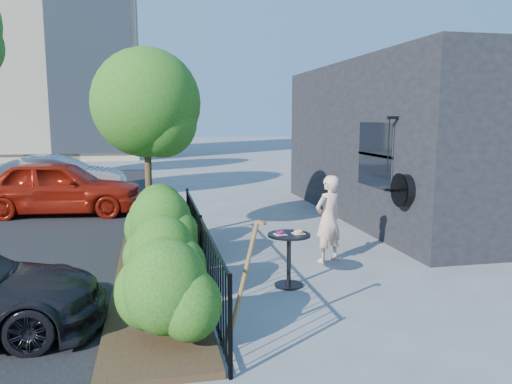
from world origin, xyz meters
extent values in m
plane|color=gray|center=(0.00, 0.00, 0.00)|extent=(120.00, 120.00, 0.00)
cube|color=black|center=(5.50, 4.50, 2.00)|extent=(6.00, 9.00, 4.00)
cube|color=black|center=(2.51, 2.40, 1.80)|extent=(0.04, 1.60, 1.40)
cube|color=black|center=(2.52, 2.40, 1.80)|extent=(0.05, 1.70, 0.06)
cylinder|color=black|center=(2.42, 0.90, 1.25)|extent=(0.18, 0.60, 0.60)
cylinder|color=black|center=(2.32, 0.90, 1.25)|extent=(0.03, 0.64, 0.64)
cube|color=black|center=(2.40, 1.40, 2.60)|extent=(0.25, 0.06, 0.06)
cylinder|color=black|center=(2.32, 1.40, 2.05)|extent=(0.02, 0.02, 1.05)
cylinder|color=black|center=(-1.50, -3.00, 0.55)|extent=(0.05, 0.05, 1.10)
cylinder|color=black|center=(-1.50, 0.00, 0.55)|extent=(0.05, 0.05, 1.10)
cylinder|color=black|center=(-1.50, 3.00, 0.55)|extent=(0.05, 0.05, 1.10)
cube|color=black|center=(-1.50, 0.00, 1.06)|extent=(0.03, 6.00, 0.03)
cube|color=black|center=(-1.50, 0.00, 0.10)|extent=(0.03, 6.00, 0.03)
cylinder|color=black|center=(-1.50, -2.90, 0.55)|extent=(0.02, 0.02, 1.04)
cylinder|color=black|center=(-1.50, -2.70, 0.55)|extent=(0.02, 0.02, 1.04)
cylinder|color=black|center=(-1.50, -2.50, 0.55)|extent=(0.02, 0.02, 1.04)
cylinder|color=black|center=(-1.50, -2.30, 0.55)|extent=(0.02, 0.02, 1.04)
cylinder|color=black|center=(-1.50, -2.10, 0.55)|extent=(0.02, 0.02, 1.04)
cylinder|color=black|center=(-1.50, -1.90, 0.55)|extent=(0.02, 0.02, 1.04)
cylinder|color=black|center=(-1.50, -1.70, 0.55)|extent=(0.02, 0.02, 1.04)
cylinder|color=black|center=(-1.50, -1.50, 0.55)|extent=(0.02, 0.02, 1.04)
cylinder|color=black|center=(-1.50, -1.30, 0.55)|extent=(0.02, 0.02, 1.04)
cylinder|color=black|center=(-1.50, -1.10, 0.55)|extent=(0.02, 0.02, 1.04)
cylinder|color=black|center=(-1.50, -0.90, 0.55)|extent=(0.02, 0.02, 1.04)
cylinder|color=black|center=(-1.50, -0.70, 0.55)|extent=(0.02, 0.02, 1.04)
cylinder|color=black|center=(-1.50, -0.50, 0.55)|extent=(0.02, 0.02, 1.04)
cylinder|color=black|center=(-1.50, -0.30, 0.55)|extent=(0.02, 0.02, 1.04)
cylinder|color=black|center=(-1.50, -0.10, 0.55)|extent=(0.02, 0.02, 1.04)
cylinder|color=black|center=(-1.50, 0.10, 0.55)|extent=(0.02, 0.02, 1.04)
cylinder|color=black|center=(-1.50, 0.30, 0.55)|extent=(0.02, 0.02, 1.04)
cylinder|color=black|center=(-1.50, 0.50, 0.55)|extent=(0.02, 0.02, 1.04)
cylinder|color=black|center=(-1.50, 0.70, 0.55)|extent=(0.02, 0.02, 1.04)
cylinder|color=black|center=(-1.50, 0.90, 0.55)|extent=(0.02, 0.02, 1.04)
cylinder|color=black|center=(-1.50, 1.10, 0.55)|extent=(0.02, 0.02, 1.04)
cylinder|color=black|center=(-1.50, 1.30, 0.55)|extent=(0.02, 0.02, 1.04)
cylinder|color=black|center=(-1.50, 1.50, 0.55)|extent=(0.02, 0.02, 1.04)
cylinder|color=black|center=(-1.50, 1.70, 0.55)|extent=(0.02, 0.02, 1.04)
cylinder|color=black|center=(-1.50, 1.90, 0.55)|extent=(0.02, 0.02, 1.04)
cylinder|color=black|center=(-1.50, 2.10, 0.55)|extent=(0.02, 0.02, 1.04)
cylinder|color=black|center=(-1.50, 2.30, 0.55)|extent=(0.02, 0.02, 1.04)
cylinder|color=black|center=(-1.50, 2.50, 0.55)|extent=(0.02, 0.02, 1.04)
cylinder|color=black|center=(-1.50, 2.70, 0.55)|extent=(0.02, 0.02, 1.04)
cylinder|color=black|center=(-1.50, 2.90, 0.55)|extent=(0.02, 0.02, 1.04)
cube|color=#382616|center=(-2.20, 0.00, 0.04)|extent=(1.30, 6.00, 0.08)
ellipsoid|color=#204F12|center=(-2.10, -2.20, 0.70)|extent=(1.10, 1.10, 1.24)
ellipsoid|color=#204F12|center=(-2.10, -0.60, 0.70)|extent=(1.10, 1.10, 1.24)
ellipsoid|color=#204F12|center=(-2.10, 0.90, 0.70)|extent=(1.10, 1.10, 1.24)
ellipsoid|color=#204F12|center=(-2.10, 2.30, 0.70)|extent=(1.10, 1.10, 1.24)
cylinder|color=#3F2B19|center=(-2.30, 2.80, 1.20)|extent=(0.14, 0.14, 2.40)
sphere|color=#204F12|center=(-2.30, 2.80, 2.84)|extent=(2.20, 2.20, 2.20)
sphere|color=#204F12|center=(-2.00, 2.60, 2.51)|extent=(1.43, 1.43, 1.43)
cylinder|color=black|center=(-0.18, -0.42, 0.82)|extent=(0.66, 0.66, 0.03)
cylinder|color=black|center=(-0.18, -0.42, 0.41)|extent=(0.07, 0.07, 0.79)
cylinder|color=black|center=(-0.18, -0.42, 0.02)|extent=(0.44, 0.44, 0.03)
cube|color=white|center=(-0.33, -0.43, 0.84)|extent=(0.20, 0.20, 0.01)
cube|color=white|center=(-0.04, -0.42, 0.84)|extent=(0.20, 0.20, 0.01)
torus|color=#540E25|center=(-0.33, -0.43, 0.86)|extent=(0.15, 0.15, 0.05)
torus|color=tan|center=(-0.04, -0.42, 0.86)|extent=(0.15, 0.15, 0.05)
imported|color=beige|center=(0.88, 0.75, 0.79)|extent=(0.68, 0.58, 1.58)
cylinder|color=brown|center=(-1.22, -2.24, 0.80)|extent=(0.36, 0.05, 1.32)
cube|color=gray|center=(-1.41, -2.24, 0.11)|extent=(0.09, 0.19, 0.28)
cylinder|color=brown|center=(-1.02, -2.24, 1.43)|extent=(0.11, 0.11, 0.06)
imported|color=#A41C0D|center=(-4.69, 6.48, 0.74)|extent=(4.53, 2.23, 1.49)
imported|color=#B4B4B9|center=(-5.22, 9.28, 0.70)|extent=(4.28, 1.50, 1.41)
camera|label=1|loc=(-2.20, -7.63, 2.60)|focal=35.00mm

